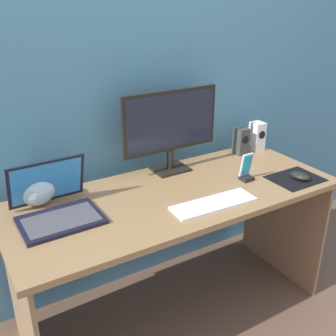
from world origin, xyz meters
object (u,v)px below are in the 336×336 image
at_px(speaker_near_monitor, 241,141).
at_px(laptop, 56,207).
at_px(fishbowl, 36,186).
at_px(monitor, 171,126).
at_px(keyboard_external, 214,204).
at_px(mouse, 300,176).
at_px(speaker_right, 257,136).
at_px(phone_in_dock, 246,171).

distance_m(speaker_near_monitor, laptop, 1.12).
bearing_deg(laptop, fishbowl, 103.06).
xyz_separation_m(monitor, keyboard_external, (-0.03, -0.41, -0.23)).
relative_size(monitor, mouse, 5.25).
bearing_deg(speaker_right, monitor, 179.59).
bearing_deg(speaker_right, keyboard_external, -146.40).
bearing_deg(fishbowl, keyboard_external, -32.01).
height_order(speaker_right, mouse, speaker_right).
distance_m(monitor, mouse, 0.68).
relative_size(laptop, fishbowl, 1.92).
bearing_deg(phone_in_dock, keyboard_external, -156.99).
height_order(laptop, mouse, laptop).
distance_m(speaker_near_monitor, fishbowl, 1.15).
distance_m(speaker_right, fishbowl, 1.27).
bearing_deg(speaker_near_monitor, laptop, -171.77).
bearing_deg(monitor, mouse, -41.46).
height_order(monitor, keyboard_external, monitor).
relative_size(speaker_right, keyboard_external, 0.43).
height_order(keyboard_external, phone_in_dock, phone_in_dock).
bearing_deg(keyboard_external, fishbowl, 150.50).
distance_m(laptop, phone_in_dock, 0.91).
bearing_deg(fishbowl, monitor, 0.37).
distance_m(speaker_right, mouse, 0.44).
xyz_separation_m(monitor, mouse, (0.48, -0.43, -0.22)).
height_order(fishbowl, mouse, fishbowl).
relative_size(speaker_right, speaker_near_monitor, 1.09).
bearing_deg(speaker_right, fishbowl, -179.99).
distance_m(laptop, fishbowl, 0.17).
bearing_deg(keyboard_external, laptop, 160.58).
relative_size(keyboard_external, mouse, 3.88).
relative_size(speaker_near_monitor, mouse, 1.52).
bearing_deg(speaker_near_monitor, speaker_right, 0.01).
xyz_separation_m(monitor, laptop, (-0.65, -0.16, -0.19)).
bearing_deg(mouse, speaker_right, 65.17).
height_order(speaker_near_monitor, fishbowl, fishbowl).
height_order(keyboard_external, mouse, mouse).
bearing_deg(monitor, speaker_near_monitor, -0.52).
bearing_deg(keyboard_external, phone_in_dock, 25.52).
distance_m(fishbowl, mouse, 1.24).
relative_size(speaker_right, fishbowl, 0.97).
height_order(speaker_near_monitor, mouse, speaker_near_monitor).
bearing_deg(phone_in_dock, fishbowl, 163.08).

